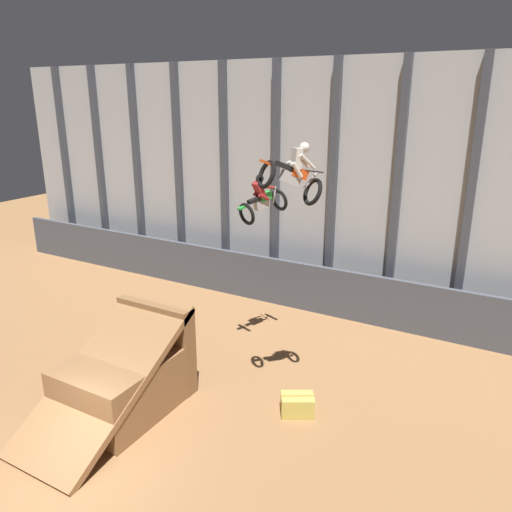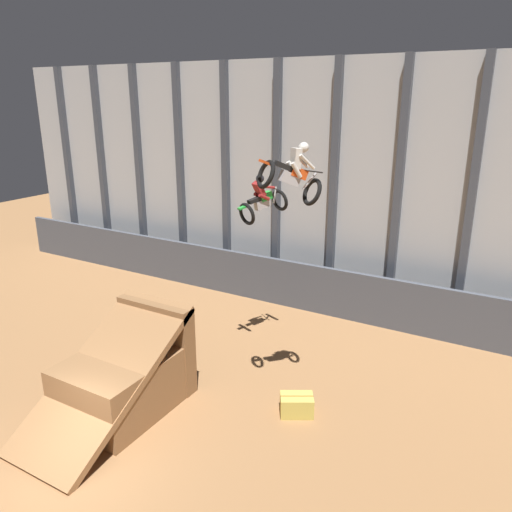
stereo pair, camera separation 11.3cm
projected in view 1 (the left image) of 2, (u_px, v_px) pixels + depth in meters
name	position (u px, v px, depth m)	size (l,w,h in m)	color
ground_plane	(67.00, 484.00, 11.28)	(60.00, 60.00, 0.00)	#996B42
arena_back_wall	(305.00, 185.00, 20.39)	(32.00, 0.40, 9.80)	#ADB2B7
lower_barrier	(289.00, 284.00, 20.55)	(31.36, 0.20, 1.97)	#474C56
dirt_ramp	(128.00, 375.00, 13.90)	(2.49, 4.86, 2.84)	olive
rider_bike_left_air	(262.00, 200.00, 15.87)	(1.26, 1.86, 1.58)	black
rider_bike_right_air	(293.00, 174.00, 12.32)	(1.58, 1.78, 1.65)	black
hay_bale_trackside	(297.00, 405.00, 13.71)	(1.08, 0.97, 0.57)	#CCB751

